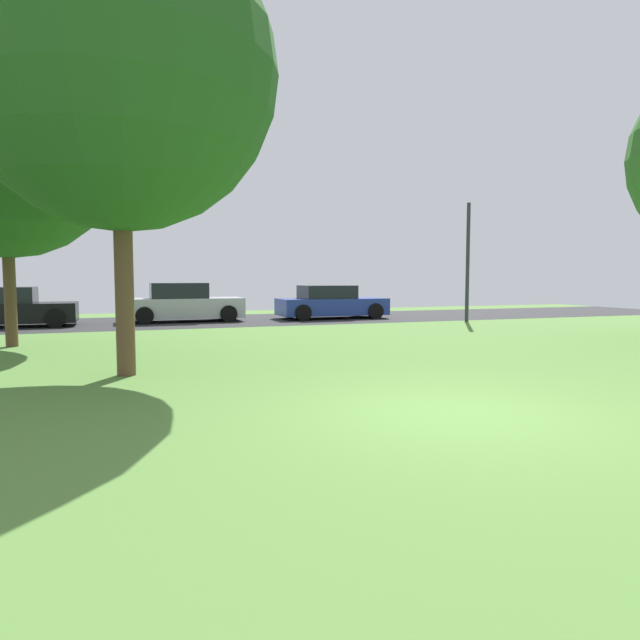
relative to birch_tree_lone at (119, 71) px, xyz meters
The scene contains 8 objects.
ground_plane 7.77m from the birch_tree_lone, 47.44° to the right, with size 44.00×44.00×0.00m, color #547F38.
road_strip 13.42m from the birch_tree_lone, 71.58° to the left, with size 44.00×6.40×0.01m, color #28282B.
birch_tree_lone is the anchor object (origin of this frame).
oak_tree_right 5.87m from the birch_tree_lone, 116.41° to the left, with size 5.42×5.42×7.59m.
parked_car_black 12.78m from the birch_tree_lone, 107.87° to the left, with size 4.25×2.02×1.37m.
parked_car_silver 12.77m from the birch_tree_lone, 79.16° to the left, with size 4.35×2.02×1.49m.
parked_car_blue 14.70m from the birch_tree_lone, 54.29° to the left, with size 4.43×2.03×1.36m.
street_lamp_post 15.03m from the birch_tree_lone, 32.60° to the left, with size 0.14×0.14×4.50m, color #2D2D33.
Camera 1 is at (-4.02, -6.11, 1.73)m, focal length 31.65 mm.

